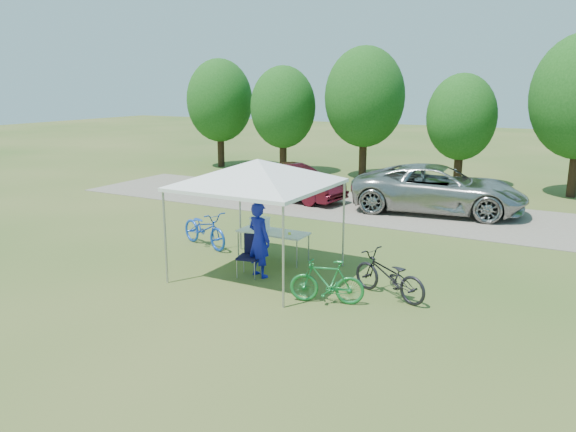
{
  "coord_description": "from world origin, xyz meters",
  "views": [
    {
      "loc": [
        6.65,
        -10.7,
        4.39
      ],
      "look_at": [
        -0.31,
        2.0,
        0.96
      ],
      "focal_mm": 35.0,
      "sensor_mm": 36.0,
      "label": 1
    }
  ],
  "objects_px": {
    "minivan": "(438,189)",
    "sedan": "(294,182)",
    "bike_dark": "(389,275)",
    "cyclist": "(259,240)",
    "folding_chair": "(251,251)",
    "bike_blue": "(205,229)",
    "folding_table": "(273,233)",
    "bike_green": "(327,282)",
    "cooler": "(260,223)"
  },
  "relations": [
    {
      "from": "folding_table",
      "to": "folding_chair",
      "type": "xyz_separation_m",
      "value": [
        0.14,
        -1.25,
        -0.13
      ]
    },
    {
      "from": "folding_chair",
      "to": "bike_green",
      "type": "distance_m",
      "value": 2.4
    },
    {
      "from": "cooler",
      "to": "cyclist",
      "type": "height_order",
      "value": "cyclist"
    },
    {
      "from": "folding_table",
      "to": "bike_blue",
      "type": "xyz_separation_m",
      "value": [
        -2.25,
        0.13,
        -0.19
      ]
    },
    {
      "from": "cooler",
      "to": "sedan",
      "type": "height_order",
      "value": "sedan"
    },
    {
      "from": "cyclist",
      "to": "cooler",
      "type": "bearing_deg",
      "value": -41.97
    },
    {
      "from": "cyclist",
      "to": "minivan",
      "type": "distance_m",
      "value": 8.88
    },
    {
      "from": "cooler",
      "to": "bike_green",
      "type": "relative_size",
      "value": 0.29
    },
    {
      "from": "cyclist",
      "to": "minivan",
      "type": "relative_size",
      "value": 0.3
    },
    {
      "from": "folding_table",
      "to": "bike_dark",
      "type": "xyz_separation_m",
      "value": [
        3.43,
        -1.08,
        -0.22
      ]
    },
    {
      "from": "folding_chair",
      "to": "sedan",
      "type": "relative_size",
      "value": 0.23
    },
    {
      "from": "bike_green",
      "to": "sedan",
      "type": "relative_size",
      "value": 0.37
    },
    {
      "from": "cyclist",
      "to": "bike_blue",
      "type": "relative_size",
      "value": 0.92
    },
    {
      "from": "bike_dark",
      "to": "minivan",
      "type": "relative_size",
      "value": 0.31
    },
    {
      "from": "folding_chair",
      "to": "cyclist",
      "type": "bearing_deg",
      "value": -10.93
    },
    {
      "from": "cooler",
      "to": "sedan",
      "type": "bearing_deg",
      "value": 111.41
    },
    {
      "from": "cyclist",
      "to": "minivan",
      "type": "height_order",
      "value": "cyclist"
    },
    {
      "from": "cooler",
      "to": "folding_chair",
      "type": "bearing_deg",
      "value": -66.9
    },
    {
      "from": "folding_chair",
      "to": "bike_dark",
      "type": "bearing_deg",
      "value": -9.0
    },
    {
      "from": "folding_table",
      "to": "cyclist",
      "type": "distance_m",
      "value": 1.31
    },
    {
      "from": "cyclist",
      "to": "sedan",
      "type": "relative_size",
      "value": 0.43
    },
    {
      "from": "cooler",
      "to": "cyclist",
      "type": "bearing_deg",
      "value": -59.07
    },
    {
      "from": "bike_dark",
      "to": "sedan",
      "type": "xyz_separation_m",
      "value": [
        -6.49,
        7.9,
        0.22
      ]
    },
    {
      "from": "folding_table",
      "to": "sedan",
      "type": "height_order",
      "value": "sedan"
    },
    {
      "from": "folding_chair",
      "to": "cooler",
      "type": "bearing_deg",
      "value": 101.02
    },
    {
      "from": "folding_chair",
      "to": "cooler",
      "type": "height_order",
      "value": "cooler"
    },
    {
      "from": "folding_table",
      "to": "minivan",
      "type": "height_order",
      "value": "minivan"
    },
    {
      "from": "folding_chair",
      "to": "bike_blue",
      "type": "bearing_deg",
      "value": 137.95
    },
    {
      "from": "folding_chair",
      "to": "bike_dark",
      "type": "xyz_separation_m",
      "value": [
        3.28,
        0.18,
        -0.09
      ]
    },
    {
      "from": "bike_dark",
      "to": "sedan",
      "type": "bearing_deg",
      "value": -120.75
    },
    {
      "from": "minivan",
      "to": "sedan",
      "type": "height_order",
      "value": "minivan"
    },
    {
      "from": "bike_green",
      "to": "sedan",
      "type": "distance_m",
      "value": 10.39
    },
    {
      "from": "cyclist",
      "to": "bike_green",
      "type": "relative_size",
      "value": 1.15
    },
    {
      "from": "cooler",
      "to": "bike_green",
      "type": "xyz_separation_m",
      "value": [
        2.82,
        -2.0,
        -0.44
      ]
    },
    {
      "from": "bike_blue",
      "to": "minivan",
      "type": "relative_size",
      "value": 0.33
    },
    {
      "from": "bike_green",
      "to": "bike_dark",
      "type": "relative_size",
      "value": 0.84
    },
    {
      "from": "folding_chair",
      "to": "cooler",
      "type": "relative_size",
      "value": 2.13
    },
    {
      "from": "cooler",
      "to": "cyclist",
      "type": "relative_size",
      "value": 0.26
    },
    {
      "from": "bike_blue",
      "to": "minivan",
      "type": "xyz_separation_m",
      "value": [
        4.57,
        7.29,
        0.33
      ]
    },
    {
      "from": "minivan",
      "to": "cyclist",
      "type": "bearing_deg",
      "value": 159.21
    },
    {
      "from": "sedan",
      "to": "folding_chair",
      "type": "bearing_deg",
      "value": -149.85
    },
    {
      "from": "sedan",
      "to": "folding_table",
      "type": "bearing_deg",
      "value": -147.33
    },
    {
      "from": "folding_table",
      "to": "bike_blue",
      "type": "height_order",
      "value": "bike_blue"
    },
    {
      "from": "bike_blue",
      "to": "bike_green",
      "type": "relative_size",
      "value": 1.25
    },
    {
      "from": "folding_chair",
      "to": "minivan",
      "type": "relative_size",
      "value": 0.16
    },
    {
      "from": "bike_blue",
      "to": "sedan",
      "type": "bearing_deg",
      "value": 26.04
    },
    {
      "from": "cyclist",
      "to": "bike_dark",
      "type": "bearing_deg",
      "value": -159.68
    },
    {
      "from": "folding_chair",
      "to": "bike_blue",
      "type": "distance_m",
      "value": 2.77
    },
    {
      "from": "bike_green",
      "to": "folding_chair",
      "type": "bearing_deg",
      "value": -125.22
    },
    {
      "from": "folding_table",
      "to": "bike_green",
      "type": "distance_m",
      "value": 3.15
    }
  ]
}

